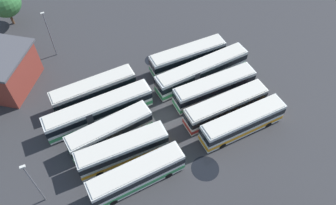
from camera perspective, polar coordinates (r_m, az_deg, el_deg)
ground_plane at (r=47.89m, az=-0.58°, el=-2.23°), size 95.48×95.48×0.00m
bus_row0_slot0 at (r=41.10m, az=-5.32°, el=-12.19°), size 12.01×3.25×3.55m
bus_row0_slot1 at (r=42.95m, az=-7.73°, el=-8.03°), size 11.65×2.62×3.55m
bus_row0_slot2 at (r=44.73m, az=-9.81°, el=-4.84°), size 11.65×3.93×3.55m
bus_row0_slot3 at (r=47.01m, az=-11.68°, el=-1.39°), size 15.16×3.26×3.55m
bus_row0_slot4 at (r=49.52m, az=-12.45°, el=2.01°), size 12.34×3.21×3.55m
bus_row1_slot0 at (r=45.97m, az=12.55°, el=-3.35°), size 12.16×3.00×3.55m
bus_row1_slot1 at (r=47.16m, az=9.76°, el=-0.71°), size 12.30×3.07×3.55m
bus_row1_slot2 at (r=49.15m, az=7.86°, el=2.49°), size 12.46×2.78×3.55m
bus_row1_slot3 at (r=51.21m, az=5.73°, el=5.32°), size 15.21×3.80×3.55m
bus_row1_slot4 at (r=53.28m, az=3.36°, el=7.77°), size 12.32×2.71×3.55m
lamp_post_mid_lot at (r=40.27m, az=-21.83°, el=-12.54°), size 0.56×0.28×8.33m
lamp_post_near_entrance at (r=56.36m, az=-19.51°, el=11.08°), size 0.56×0.28×8.35m
tree_east_edge at (r=65.94m, az=-26.07°, el=15.17°), size 5.51×5.51×7.43m
puddle_near_shelter at (r=55.80m, az=0.30°, el=7.68°), size 2.69×2.69×0.01m
puddle_front_lane at (r=55.35m, az=-2.58°, el=7.17°), size 2.67×2.67×0.01m
puddle_back_corner at (r=43.70m, az=6.32°, el=-11.07°), size 3.59×3.59×0.01m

